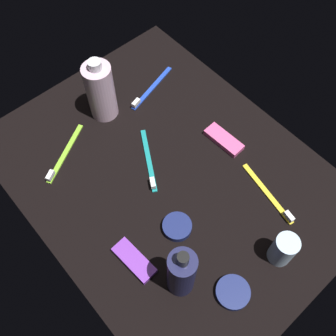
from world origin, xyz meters
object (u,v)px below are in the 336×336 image
(toothbrush_blue, at_px, (150,90))
(bodywash_bottle, at_px, (101,91))
(cream_tin_left, at_px, (177,227))
(lotion_bottle, at_px, (181,273))
(cream_tin_right, at_px, (233,292))
(snack_bar_pink, at_px, (224,140))
(toothbrush_lime, at_px, (63,156))
(toothbrush_yellow, at_px, (271,196))
(toothbrush_teal, at_px, (149,163))
(deodorant_stick, at_px, (283,249))
(snack_bar_purple, at_px, (134,260))

(toothbrush_blue, bearing_deg, bodywash_bottle, 79.71)
(bodywash_bottle, distance_m, cream_tin_left, 0.39)
(lotion_bottle, bearing_deg, cream_tin_right, -142.29)
(cream_tin_left, bearing_deg, toothbrush_blue, -31.38)
(snack_bar_pink, xyz_separation_m, cream_tin_left, (-0.10, 0.25, 0.00))
(toothbrush_lime, relative_size, toothbrush_yellow, 0.91)
(bodywash_bottle, relative_size, toothbrush_yellow, 1.02)
(toothbrush_teal, height_order, toothbrush_blue, same)
(lotion_bottle, relative_size, cream_tin_right, 2.54)
(lotion_bottle, xyz_separation_m, cream_tin_right, (-0.09, -0.07, -0.07))
(lotion_bottle, relative_size, toothbrush_teal, 1.13)
(deodorant_stick, bearing_deg, cream_tin_right, 85.39)
(toothbrush_teal, height_order, cream_tin_left, toothbrush_teal)
(toothbrush_blue, height_order, snack_bar_pink, toothbrush_blue)
(cream_tin_right, bearing_deg, lotion_bottle, 37.71)
(bodywash_bottle, relative_size, toothbrush_lime, 1.13)
(bodywash_bottle, distance_m, snack_bar_pink, 0.33)
(toothbrush_lime, xyz_separation_m, cream_tin_left, (-0.33, -0.09, 0.00))
(toothbrush_lime, distance_m, snack_bar_purple, 0.32)
(toothbrush_teal, relative_size, snack_bar_purple, 1.55)
(toothbrush_teal, height_order, snack_bar_purple, toothbrush_teal)
(toothbrush_teal, height_order, toothbrush_lime, same)
(bodywash_bottle, relative_size, snack_bar_purple, 1.76)
(snack_bar_purple, bearing_deg, cream_tin_right, -153.09)
(toothbrush_yellow, height_order, cream_tin_right, toothbrush_yellow)
(snack_bar_pink, bearing_deg, toothbrush_yellow, 167.56)
(toothbrush_lime, distance_m, toothbrush_blue, 0.30)
(toothbrush_teal, xyz_separation_m, toothbrush_lime, (0.16, 0.15, 0.00))
(bodywash_bottle, xyz_separation_m, snack_bar_purple, (-0.37, 0.20, -0.08))
(toothbrush_yellow, distance_m, toothbrush_blue, 0.44)
(toothbrush_teal, bearing_deg, toothbrush_yellow, -148.88)
(toothbrush_yellow, relative_size, snack_bar_purple, 1.72)
(deodorant_stick, height_order, cream_tin_left, deodorant_stick)
(bodywash_bottle, bearing_deg, snack_bar_purple, 151.62)
(bodywash_bottle, height_order, cream_tin_left, bodywash_bottle)
(cream_tin_left, bearing_deg, deodorant_stick, -147.53)
(deodorant_stick, distance_m, snack_bar_pink, 0.32)
(toothbrush_blue, bearing_deg, toothbrush_yellow, -179.56)
(toothbrush_yellow, relative_size, snack_bar_pink, 1.72)
(toothbrush_teal, relative_size, toothbrush_lime, 0.99)
(lotion_bottle, distance_m, toothbrush_yellow, 0.30)
(snack_bar_purple, distance_m, cream_tin_right, 0.22)
(deodorant_stick, relative_size, cream_tin_left, 1.31)
(deodorant_stick, distance_m, toothbrush_teal, 0.37)
(bodywash_bottle, bearing_deg, deodorant_stick, -175.59)
(toothbrush_teal, relative_size, cream_tin_left, 2.43)
(bodywash_bottle, relative_size, cream_tin_left, 2.76)
(cream_tin_left, bearing_deg, lotion_bottle, 141.23)
(toothbrush_yellow, bearing_deg, toothbrush_teal, 31.12)
(deodorant_stick, relative_size, snack_bar_purple, 0.83)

